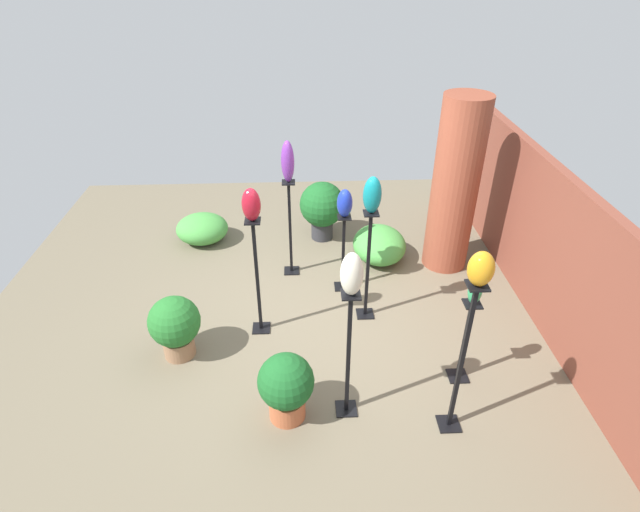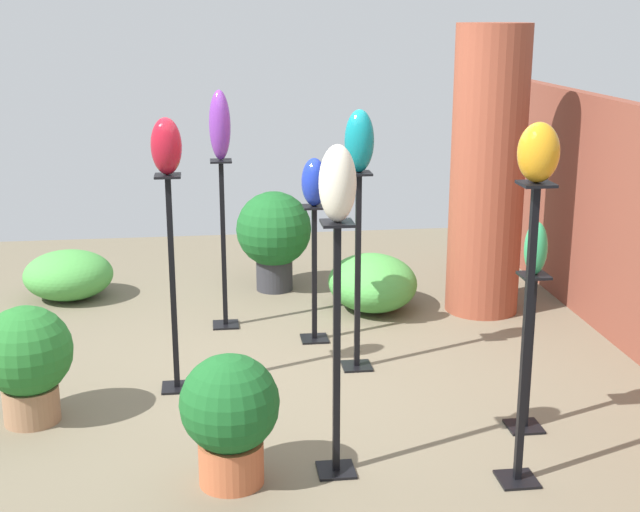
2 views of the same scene
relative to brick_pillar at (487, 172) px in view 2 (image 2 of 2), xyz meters
The scene contains 21 objects.
ground_plane 2.43m from the brick_pillar, 55.83° to the right, with size 8.00×8.00×0.00m, color #6B604C.
brick_pillar is the anchor object (origin of this frame).
pedestal_violet 2.17m from the brick_pillar, 86.49° to the right, with size 0.20×0.20×1.31m.
pedestal_teal 1.71m from the brick_pillar, 48.35° to the right, with size 0.20×0.20×1.36m.
pedestal_ruby 2.80m from the brick_pillar, 62.15° to the right, with size 0.20×0.20×1.41m.
pedestal_jade 2.28m from the brick_pillar, 10.50° to the right, with size 0.20×0.20×0.95m.
pedestal_amber 2.81m from the brick_pillar, 13.33° to the right, with size 0.20×0.20×1.59m.
pedestal_cobalt 1.68m from the brick_pillar, 70.19° to the right, with size 0.20×0.20×1.02m.
pedestal_ivory 2.99m from the brick_pillar, 32.20° to the right, with size 0.20×0.20×1.37m.
art_vase_violet 2.14m from the brick_pillar, 86.49° to the right, with size 0.17×0.16×0.52m, color #6B2D8C.
art_vase_teal 1.69m from the brick_pillar, 48.35° to the right, with size 0.18×0.19×0.41m, color #0F727A.
art_vase_ruby 2.79m from the brick_pillar, 62.15° to the right, with size 0.18×0.19×0.35m, color maroon.
art_vase_jade 2.16m from the brick_pillar, 10.50° to the right, with size 0.14×0.13×0.30m, color #2D9356.
art_vase_amber 2.85m from the brick_pillar, 13.33° to the right, with size 0.19×0.20×0.29m, color orange.
art_vase_cobalt 1.54m from the brick_pillar, 70.19° to the right, with size 0.20×0.18×0.35m, color #192D9E.
art_vase_ivory 2.98m from the brick_pillar, 32.20° to the right, with size 0.20×0.19×0.38m, color beige.
potted_plant_mid_right 3.39m from the brick_pillar, 40.00° to the right, with size 0.52×0.52×0.70m.
potted_plant_back_center 3.76m from the brick_pillar, 63.23° to the right, with size 0.54×0.54×0.72m.
potted_plant_front_left 1.92m from the brick_pillar, 114.85° to the right, with size 0.65×0.65×0.88m.
foliage_bed_east 1.28m from the brick_pillar, 99.03° to the right, with size 0.87×0.72×0.45m, color #479942.
foliage_bed_west 3.60m from the brick_pillar, 102.11° to the right, with size 0.68×0.75×0.42m, color #479942.
Camera 2 is at (5.52, -0.43, 2.38)m, focal length 50.00 mm.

